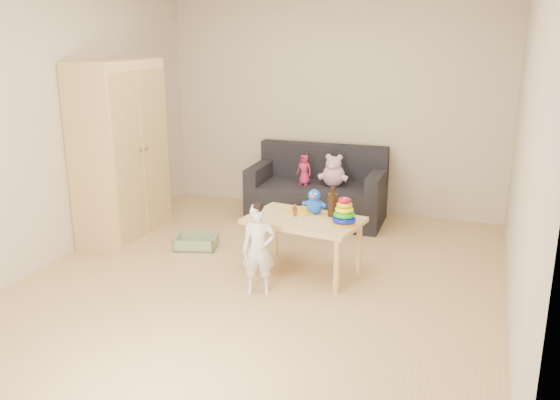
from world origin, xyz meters
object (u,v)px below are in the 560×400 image
at_px(sofa, 316,202).
at_px(play_table, 304,246).
at_px(wardrobe, 120,153).
at_px(toddler, 259,251).

relative_size(sofa, play_table, 1.53).
height_order(wardrobe, sofa, wardrobe).
relative_size(play_table, toddler, 1.32).
bearing_deg(play_table, wardrobe, 172.66).
bearing_deg(play_table, sofa, 101.80).
relative_size(sofa, toddler, 2.02).
distance_m(sofa, play_table, 1.53).
bearing_deg(toddler, wardrobe, 136.67).
bearing_deg(sofa, play_table, -79.56).
bearing_deg(wardrobe, toddler, -23.49).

